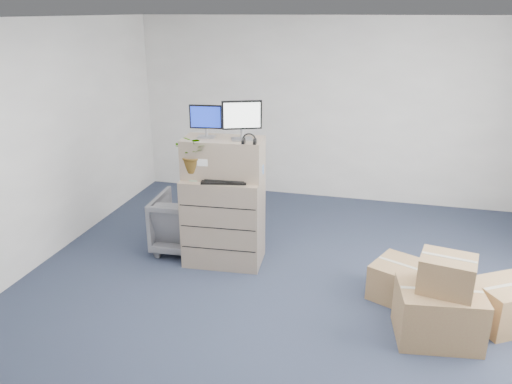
% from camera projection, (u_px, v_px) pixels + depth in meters
% --- Properties ---
extents(ground, '(7.00, 7.00, 0.00)m').
position_uv_depth(ground, '(280.00, 314.00, 4.99)').
color(ground, '#222A3E').
rests_on(ground, ground).
extents(wall_back, '(6.00, 0.02, 2.80)m').
position_uv_depth(wall_back, '(328.00, 111.00, 7.70)').
color(wall_back, silver).
rests_on(wall_back, ground).
extents(filing_cabinet_lower, '(0.94, 0.61, 1.06)m').
position_uv_depth(filing_cabinet_lower, '(224.00, 220.00, 5.89)').
color(filing_cabinet_lower, tan).
rests_on(filing_cabinet_lower, ground).
extents(filing_cabinet_upper, '(0.93, 0.51, 0.45)m').
position_uv_depth(filing_cabinet_upper, '(223.00, 158.00, 5.68)').
color(filing_cabinet_upper, tan).
rests_on(filing_cabinet_upper, filing_cabinet_lower).
extents(monitor_left, '(0.37, 0.16, 0.37)m').
position_uv_depth(monitor_left, '(206.00, 119.00, 5.57)').
color(monitor_left, '#99999E').
rests_on(monitor_left, filing_cabinet_upper).
extents(monitor_right, '(0.42, 0.24, 0.44)m').
position_uv_depth(monitor_right, '(242.00, 118.00, 5.45)').
color(monitor_right, '#99999E').
rests_on(monitor_right, filing_cabinet_upper).
extents(headphones, '(0.15, 0.03, 0.15)m').
position_uv_depth(headphones, '(249.00, 140.00, 5.36)').
color(headphones, black).
rests_on(headphones, filing_cabinet_upper).
extents(keyboard, '(0.54, 0.31, 0.03)m').
position_uv_depth(keyboard, '(224.00, 181.00, 5.57)').
color(keyboard, black).
rests_on(keyboard, filing_cabinet_lower).
extents(mouse, '(0.10, 0.08, 0.03)m').
position_uv_depth(mouse, '(246.00, 181.00, 5.54)').
color(mouse, silver).
rests_on(mouse, filing_cabinet_lower).
extents(water_bottle, '(0.07, 0.07, 0.24)m').
position_uv_depth(water_bottle, '(228.00, 166.00, 5.73)').
color(water_bottle, '#9CA0A5').
rests_on(water_bottle, filing_cabinet_lower).
extents(phone_dock, '(0.06, 0.05, 0.13)m').
position_uv_depth(phone_dock, '(222.00, 174.00, 5.70)').
color(phone_dock, silver).
rests_on(phone_dock, filing_cabinet_lower).
extents(external_drive, '(0.20, 0.15, 0.06)m').
position_uv_depth(external_drive, '(250.00, 175.00, 5.72)').
color(external_drive, black).
rests_on(external_drive, filing_cabinet_lower).
extents(tissue_box, '(0.30, 0.22, 0.10)m').
position_uv_depth(tissue_box, '(252.00, 169.00, 5.68)').
color(tissue_box, '#4285E3').
rests_on(tissue_box, external_drive).
extents(potted_plant, '(0.48, 0.52, 0.42)m').
position_uv_depth(potted_plant, '(194.00, 159.00, 5.59)').
color(potted_plant, '#89A282').
rests_on(potted_plant, filing_cabinet_lower).
extents(office_chair, '(0.81, 0.76, 0.79)m').
position_uv_depth(office_chair, '(187.00, 220.00, 6.24)').
color(office_chair, slate).
rests_on(office_chair, ground).
extents(cardboard_boxes, '(1.71, 1.31, 0.83)m').
position_uv_depth(cardboard_boxes, '(447.00, 299.00, 4.75)').
color(cardboard_boxes, '#986949').
rests_on(cardboard_boxes, ground).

